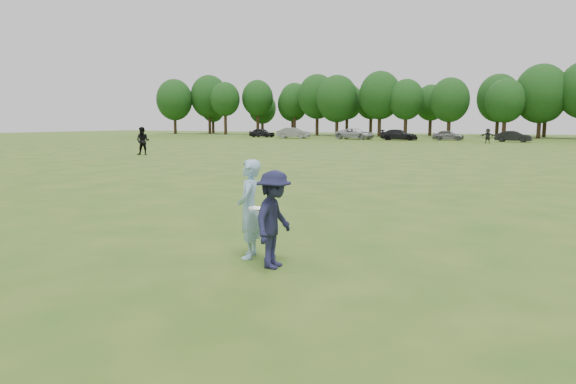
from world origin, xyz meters
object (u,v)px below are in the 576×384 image
Objects in this scene: car_f at (513,136)px; thrower at (249,209)px; player_far_d at (488,136)px; car_a at (262,133)px; car_c at (355,134)px; car_e at (448,135)px; car_d at (399,135)px; defender at (274,219)px; player_far_a at (143,141)px; car_b at (294,133)px.

thrower is at bearing -172.88° from car_f.
thrower is at bearing -86.97° from player_far_d.
car_c is at bearing -95.49° from car_a.
car_f is (19.75, -0.37, -0.08)m from car_c.
car_f is at bearing -107.39° from car_e.
player_far_d reaches higher than car_f.
car_f is at bearing 157.89° from thrower.
car_c is at bearing 96.68° from car_f.
car_f is at bearing -91.72° from car_a.
car_d is at bearing 98.82° from car_f.
car_e is (-7.78, 60.55, -0.15)m from defender.
car_f is (0.66, 58.34, -0.22)m from thrower.
thrower is 0.45× the size of car_e.
car_c is 19.76m from car_f.
defender is (0.69, -0.35, -0.06)m from thrower.
player_far_d is (-2.35, 53.70, 0.02)m from defender.
player_far_a is 43.79m from car_f.
car_b is 21.22m from car_e.
thrower is 59.51m from car_d.
defender is at bearing -172.20° from car_f.
car_b is 1.17× the size of car_f.
player_far_a is at bearing 157.30° from car_f.
car_b is (-6.69, 37.75, -0.24)m from player_far_a.
player_far_a is 1.22× the size of player_far_d.
car_b is (-28.92, 58.70, -0.04)m from defender.
car_c is (9.13, 0.37, -0.03)m from car_b.
player_far_d reaches higher than defender.
car_a is (-35.63, 61.27, -0.13)m from defender.
car_a is 27.85m from car_e.
player_far_d is at bearing -108.39° from car_b.
player_far_a reaches higher than defender.
car_d is at bearing -98.69° from car_b.
car_a is at bearing 89.03° from car_c.
player_far_d reaches higher than car_a.
car_f is at bearing -84.15° from car_c.
thrower is 64.82m from car_b.
car_f is at bearing -97.75° from car_b.
thrower is 58.35m from car_f.
car_c is at bearing 176.55° from thrower.
car_b reaches higher than car_c.
car_f is (28.89, -0.00, -0.11)m from car_b.
car_f is at bearing -92.71° from car_d.
car_f is at bearing 66.41° from player_far_d.
car_e is (5.81, 2.11, -0.03)m from car_d.
car_e is at bearing -76.02° from car_c.
thrower reaches higher than car_d.
thrower reaches higher than car_f.
player_far_d is 0.42× the size of car_f.
defender reaches higher than car_e.
player_far_d is 12.21m from car_d.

